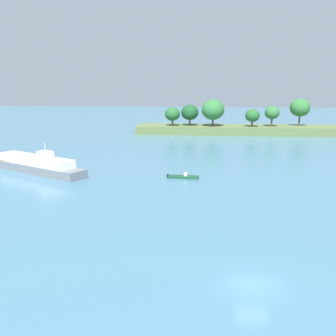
{
  "coord_description": "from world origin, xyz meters",
  "views": [
    {
      "loc": [
        -3.75,
        -31.49,
        15.53
      ],
      "look_at": [
        -9.66,
        37.33,
        1.2
      ],
      "focal_mm": 47.34,
      "sensor_mm": 36.0,
      "label": 1
    }
  ],
  "objects": [
    {
      "name": "ground_plane",
      "position": [
        0.0,
        0.0,
        0.0
      ],
      "size": [
        400.0,
        400.0,
        0.0
      ],
      "primitive_type": "plane",
      "color": "teal"
    },
    {
      "name": "treeline_island",
      "position": [
        6.26,
        91.01,
        2.74
      ],
      "size": [
        60.28,
        10.32,
        9.61
      ],
      "color": "#566B3D",
      "rests_on": "ground"
    },
    {
      "name": "white_riverboat",
      "position": [
        -31.58,
        37.85,
        1.26
      ],
      "size": [
        19.29,
        13.51,
        5.18
      ],
      "color": "slate",
      "rests_on": "ground"
    },
    {
      "name": "small_motorboat",
      "position": [
        -7.11,
        35.48,
        0.23
      ],
      "size": [
        5.02,
        1.65,
        0.9
      ],
      "color": "#19472D",
      "rests_on": "ground"
    }
  ]
}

